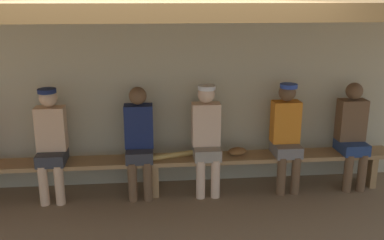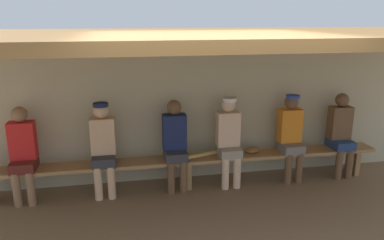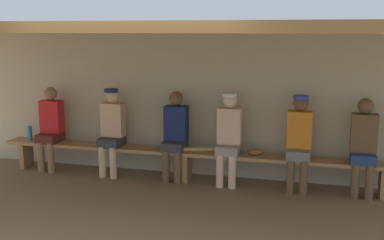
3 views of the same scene
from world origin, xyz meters
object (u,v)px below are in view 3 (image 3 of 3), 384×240
Objects in this scene: player_in_blue at (112,128)px; baseball_glove_tan at (256,152)px; player_with_sunglasses at (299,138)px; water_bottle_green at (30,133)px; player_in_white at (175,132)px; bench at (187,155)px; baseball_bat at (201,149)px; player_shirtless_tan at (50,125)px; player_in_red at (229,134)px; player_rightmost at (364,143)px.

player_in_blue reaches higher than baseball_glove_tan.
water_bottle_green is at bearing -179.96° from player_with_sunglasses.
player_in_white is at bearing -12.86° from baseball_glove_tan.
baseball_bat is at bearing -0.00° from bench.
player_shirtless_tan is at bearing -13.60° from baseball_glove_tan.
player_in_red is 1.00× the size of player_with_sunglasses.
player_shirtless_tan reaches higher than water_bottle_green.
player_with_sunglasses reaches higher than baseball_bat.
water_bottle_green is (-5.13, -0.00, -0.15)m from player_rightmost.
baseball_glove_tan is (0.39, 0.02, -0.24)m from player_in_red.
water_bottle_green is at bearing -179.95° from player_in_red.
player_in_red is at bearing 179.98° from player_rightmost.
baseball_glove_tan is at bearing 1.16° from player_in_white.
player_in_red is 0.99m from player_with_sunglasses.
player_in_white is 5.13× the size of water_bottle_green.
player_in_red is 2.90m from player_shirtless_tan.
player_with_sunglasses is at bearing 0.00° from player_in_red.
player_in_blue is 1.46m from water_bottle_green.
bench is 4.46× the size of player_in_blue.
player_with_sunglasses is at bearing 0.13° from bench.
player_shirtless_tan is (-2.90, -0.00, -0.02)m from player_in_red.
player_rightmost is 5.13m from water_bottle_green.
bench is at bearing -0.02° from water_bottle_green.
player_with_sunglasses reaches higher than player_in_white.
baseball_bat is (-0.41, -0.00, -0.25)m from player_in_red.
player_with_sunglasses is at bearing 0.00° from player_in_blue.
player_in_white is 0.99× the size of player_in_blue.
player_with_sunglasses is (2.83, 0.00, 0.00)m from player_in_blue.
player_shirtless_tan reaches higher than baseball_glove_tan.
player_rightmost is at bearing -0.02° from player_in_red.
player_rightmost is at bearing 0.00° from player_in_white.
player_in_white reaches higher than baseball_glove_tan.
player_with_sunglasses is at bearing 0.01° from player_shirtless_tan.
player_in_white is 0.47m from baseball_bat.
player_rightmost reaches higher than baseball_bat.
bench is at bearing -12.48° from baseball_glove_tan.
water_bottle_green is at bearing -179.66° from player_shirtless_tan.
player_shirtless_tan is 3.30m from baseball_glove_tan.
water_bottle_green is (-2.66, 0.00, 0.20)m from bench.
player_with_sunglasses is 4.29m from water_bottle_green.
baseball_bat is at bearing -179.85° from player_with_sunglasses.
player_rightmost is at bearing 0.00° from player_shirtless_tan.
player_with_sunglasses reaches higher than bench.
baseball_glove_tan is at bearing 179.04° from player_rightmost.
player_in_blue reaches higher than bench.
player_rightmost is 0.85m from player_with_sunglasses.
player_with_sunglasses is at bearing 179.97° from player_rightmost.
player_in_blue is 1.00× the size of player_with_sunglasses.
player_in_blue is at bearing 179.99° from player_rightmost.
player_shirtless_tan is 3.90m from player_with_sunglasses.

